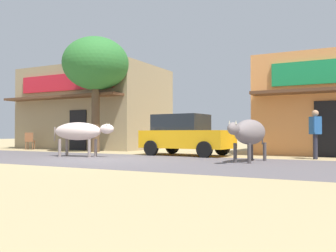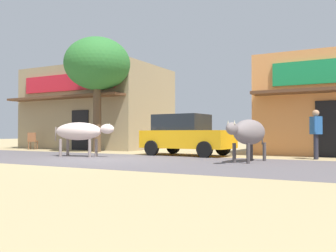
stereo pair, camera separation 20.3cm
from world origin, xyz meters
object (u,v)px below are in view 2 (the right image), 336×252
Objects in this scene: pedestrian_by_shop at (316,130)px; cow_near_brown at (80,132)px; cafe_chair_near_tree at (32,140)px; parked_hatchback_car at (186,134)px; roadside_tree at (97,65)px; cow_far_dark at (249,132)px.

cow_near_brown is at bearing -161.55° from pedestrian_by_shop.
parked_hatchback_car is at bearing -4.66° from cafe_chair_near_tree.
cow_near_brown is at bearing -141.67° from parked_hatchback_car.
pedestrian_by_shop reaches higher than parked_hatchback_car.
cow_near_brown reaches higher than cafe_chair_near_tree.
cow_far_dark is at bearing -18.00° from roadside_tree.
roadside_tree is 2.16× the size of cow_near_brown.
parked_hatchback_car reaches higher than cow_near_brown.
cow_far_dark is at bearing -12.66° from cafe_chair_near_tree.
roadside_tree is 1.47× the size of parked_hatchback_car.
pedestrian_by_shop reaches higher than cow_near_brown.
cafe_chair_near_tree is (-6.33, 3.34, -0.43)m from cow_near_brown.
cafe_chair_near_tree is (-9.57, 0.78, -0.32)m from parked_hatchback_car.
cow_near_brown is 8.52m from pedestrian_by_shop.
roadside_tree reaches higher than cow_far_dark.
cow_far_dark is 1.49× the size of pedestrian_by_shop.
cafe_chair_near_tree is at bearing 175.34° from parked_hatchback_car.
roadside_tree reaches higher than cow_near_brown.
roadside_tree is 5.95× the size of cafe_chair_near_tree.
roadside_tree is 4.79m from cow_near_brown.
cafe_chair_near_tree is at bearing 177.17° from roadside_tree.
cow_near_brown is 2.76× the size of cafe_chair_near_tree.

